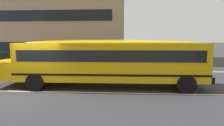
# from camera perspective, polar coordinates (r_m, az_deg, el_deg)

# --- Properties ---
(ground_plane) EXTENTS (400.00, 400.00, 0.00)m
(ground_plane) POSITION_cam_1_polar(r_m,az_deg,el_deg) (10.31, -22.61, -8.30)
(ground_plane) COLOR #38383D
(sidewalk_far) EXTENTS (120.00, 3.00, 0.01)m
(sidewalk_far) POSITION_cam_1_polar(r_m,az_deg,el_deg) (17.57, -11.24, -1.62)
(sidewalk_far) COLOR gray
(sidewalk_far) RESTS_ON ground_plane
(lane_centreline) EXTENTS (110.00, 0.16, 0.01)m
(lane_centreline) POSITION_cam_1_polar(r_m,az_deg,el_deg) (10.31, -22.61, -8.28)
(lane_centreline) COLOR silver
(lane_centreline) RESTS_ON ground_plane
(school_bus) EXTENTS (11.99, 2.84, 2.67)m
(school_bus) POSITION_cam_1_polar(r_m,az_deg,el_deg) (10.30, -1.79, 1.25)
(school_bus) COLOR yellow
(school_bus) RESTS_ON ground_plane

